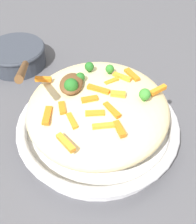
# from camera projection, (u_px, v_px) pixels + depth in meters

# --- Properties ---
(ground_plane) EXTENTS (2.40, 2.40, 0.00)m
(ground_plane) POSITION_uv_depth(u_px,v_px,m) (98.00, 136.00, 0.57)
(ground_plane) COLOR #4C4C51
(serving_bowl) EXTENTS (0.30, 0.30, 0.04)m
(serving_bowl) POSITION_uv_depth(u_px,v_px,m) (98.00, 128.00, 0.56)
(serving_bowl) COLOR silver
(serving_bowl) RESTS_ON ground_plane
(pasta_mound) EXTENTS (0.27, 0.25, 0.07)m
(pasta_mound) POSITION_uv_depth(u_px,v_px,m) (98.00, 109.00, 0.52)
(pasta_mound) COLOR beige
(pasta_mound) RESTS_ON serving_bowl
(carrot_piece_0) EXTENTS (0.01, 0.03, 0.01)m
(carrot_piece_0) POSITION_uv_depth(u_px,v_px,m) (118.00, 95.00, 0.49)
(carrot_piece_0) COLOR orange
(carrot_piece_0) RESTS_ON pasta_mound
(carrot_piece_1) EXTENTS (0.02, 0.03, 0.01)m
(carrot_piece_1) POSITION_uv_depth(u_px,v_px,m) (90.00, 99.00, 0.48)
(carrot_piece_1) COLOR orange
(carrot_piece_1) RESTS_ON pasta_mound
(carrot_piece_2) EXTENTS (0.03, 0.03, 0.01)m
(carrot_piece_2) POSITION_uv_depth(u_px,v_px,m) (158.00, 90.00, 0.51)
(carrot_piece_2) COLOR orange
(carrot_piece_2) RESTS_ON pasta_mound
(carrot_piece_3) EXTENTS (0.04, 0.01, 0.01)m
(carrot_piece_3) POSITION_uv_depth(u_px,v_px,m) (47.00, 115.00, 0.47)
(carrot_piece_3) COLOR orange
(carrot_piece_3) RESTS_ON pasta_mound
(carrot_piece_4) EXTENTS (0.03, 0.03, 0.01)m
(carrot_piece_4) POSITION_uv_depth(u_px,v_px,m) (66.00, 143.00, 0.43)
(carrot_piece_4) COLOR orange
(carrot_piece_4) RESTS_ON pasta_mound
(carrot_piece_5) EXTENTS (0.02, 0.03, 0.01)m
(carrot_piece_5) POSITION_uv_depth(u_px,v_px,m) (95.00, 113.00, 0.46)
(carrot_piece_5) COLOR orange
(carrot_piece_5) RESTS_ON pasta_mound
(carrot_piece_6) EXTENTS (0.03, 0.02, 0.01)m
(carrot_piece_6) POSITION_uv_depth(u_px,v_px,m) (72.00, 121.00, 0.46)
(carrot_piece_6) COLOR orange
(carrot_piece_6) RESTS_ON pasta_mound
(carrot_piece_7) EXTENTS (0.02, 0.03, 0.01)m
(carrot_piece_7) POSITION_uv_depth(u_px,v_px,m) (111.00, 82.00, 0.52)
(carrot_piece_7) COLOR orange
(carrot_piece_7) RESTS_ON pasta_mound
(carrot_piece_8) EXTENTS (0.02, 0.04, 0.01)m
(carrot_piece_8) POSITION_uv_depth(u_px,v_px,m) (101.00, 90.00, 0.50)
(carrot_piece_8) COLOR orange
(carrot_piece_8) RESTS_ON pasta_mound
(carrot_piece_9) EXTENTS (0.03, 0.02, 0.01)m
(carrot_piece_9) POSITION_uv_depth(u_px,v_px,m) (62.00, 108.00, 0.48)
(carrot_piece_9) COLOR orange
(carrot_piece_9) RESTS_ON pasta_mound
(carrot_piece_10) EXTENTS (0.01, 0.03, 0.01)m
(carrot_piece_10) POSITION_uv_depth(u_px,v_px,m) (43.00, 79.00, 0.53)
(carrot_piece_10) COLOR orange
(carrot_piece_10) RESTS_ON pasta_mound
(carrot_piece_11) EXTENTS (0.02, 0.04, 0.01)m
(carrot_piece_11) POSITION_uv_depth(u_px,v_px,m) (122.00, 77.00, 0.53)
(carrot_piece_11) COLOR orange
(carrot_piece_11) RESTS_ON pasta_mound
(carrot_piece_12) EXTENTS (0.03, 0.02, 0.01)m
(carrot_piece_12) POSITION_uv_depth(u_px,v_px,m) (119.00, 129.00, 0.44)
(carrot_piece_12) COLOR orange
(carrot_piece_12) RESTS_ON pasta_mound
(carrot_piece_13) EXTENTS (0.04, 0.03, 0.01)m
(carrot_piece_13) POSITION_uv_depth(u_px,v_px,m) (132.00, 75.00, 0.54)
(carrot_piece_13) COLOR orange
(carrot_piece_13) RESTS_ON pasta_mound
(carrot_piece_14) EXTENTS (0.03, 0.03, 0.01)m
(carrot_piece_14) POSITION_uv_depth(u_px,v_px,m) (112.00, 110.00, 0.47)
(carrot_piece_14) COLOR orange
(carrot_piece_14) RESTS_ON pasta_mound
(carrot_piece_15) EXTENTS (0.02, 0.04, 0.01)m
(carrot_piece_15) POSITION_uv_depth(u_px,v_px,m) (105.00, 126.00, 0.45)
(carrot_piece_15) COLOR orange
(carrot_piece_15) RESTS_ON pasta_mound
(broccoli_floret_0) EXTENTS (0.02, 0.02, 0.02)m
(broccoli_floret_0) POSITION_uv_depth(u_px,v_px,m) (80.00, 77.00, 0.51)
(broccoli_floret_0) COLOR #205B1C
(broccoli_floret_0) RESTS_ON pasta_mound
(broccoli_floret_1) EXTENTS (0.02, 0.02, 0.02)m
(broccoli_floret_1) POSITION_uv_depth(u_px,v_px,m) (145.00, 95.00, 0.48)
(broccoli_floret_1) COLOR #377928
(broccoli_floret_1) RESTS_ON pasta_mound
(broccoli_floret_2) EXTENTS (0.02, 0.02, 0.03)m
(broccoli_floret_2) POSITION_uv_depth(u_px,v_px,m) (71.00, 86.00, 0.49)
(broccoli_floret_2) COLOR #205B1C
(broccoli_floret_2) RESTS_ON pasta_mound
(broccoli_floret_3) EXTENTS (0.02, 0.02, 0.02)m
(broccoli_floret_3) POSITION_uv_depth(u_px,v_px,m) (89.00, 67.00, 0.54)
(broccoli_floret_3) COLOR #205B1C
(broccoli_floret_3) RESTS_ON pasta_mound
(broccoli_floret_4) EXTENTS (0.02, 0.02, 0.02)m
(broccoli_floret_4) POSITION_uv_depth(u_px,v_px,m) (110.00, 69.00, 0.53)
(broccoli_floret_4) COLOR #296820
(broccoli_floret_4) RESTS_ON pasta_mound
(serving_spoon) EXTENTS (0.15, 0.12, 0.09)m
(serving_spoon) POSITION_uv_depth(u_px,v_px,m) (54.00, 79.00, 0.49)
(serving_spoon) COLOR brown
(serving_spoon) RESTS_ON pasta_mound
(companion_bowl) EXTENTS (0.14, 0.14, 0.05)m
(companion_bowl) POSITION_uv_depth(u_px,v_px,m) (16.00, 55.00, 0.72)
(companion_bowl) COLOR #333842
(companion_bowl) RESTS_ON ground_plane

